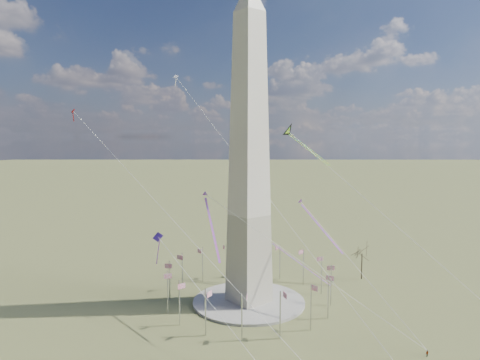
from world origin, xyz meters
TOP-DOWN VIEW (x-y plane):
  - ground at (0.00, 0.00)m, footprint 2000.00×2000.00m
  - plaza at (0.00, 0.00)m, footprint 36.00×36.00m
  - washington_monument at (0.00, 0.00)m, footprint 15.56×15.56m
  - flagpole_ring at (-0.00, -0.00)m, footprint 54.40×54.40m
  - tree_near at (47.64, -9.74)m, footprint 8.37×8.37m
  - person_centre at (11.10, -53.49)m, footprint 1.01×0.73m
  - kite_delta_black at (31.53, 12.33)m, footprint 9.62×19.18m
  - kite_diamond_purple at (-26.65, 10.50)m, footprint 2.25×3.26m
  - kite_streamer_left at (14.07, -14.87)m, footprint 4.22×20.00m
  - kite_streamer_mid at (-15.42, -0.12)m, footprint 11.55×21.89m
  - kite_streamer_right at (25.83, 5.78)m, footprint 13.41×21.76m
  - kite_small_red at (-40.07, 39.93)m, footprint 1.25×1.90m
  - kite_small_white at (3.96, 49.35)m, footprint 1.69×1.54m

SIDE VIEW (x-z plane):
  - ground at x=0.00m, z-range 0.00..0.00m
  - plaza at x=0.00m, z-range 0.00..0.80m
  - person_centre at x=11.10m, z-range 0.00..1.59m
  - flagpole_ring at x=0.00m, z-range 0.77..13.77m
  - kite_streamer_right at x=25.83m, z-range 0.93..17.63m
  - tree_near at x=47.64m, z-range 3.12..17.77m
  - kite_diamond_purple at x=-26.65m, z-range 17.79..27.70m
  - kite_streamer_left at x=14.07m, z-range 20.85..34.62m
  - kite_streamer_mid at x=-15.42m, z-range 22.21..38.46m
  - washington_monument at x=0.00m, z-range -2.05..97.95m
  - kite_delta_black at x=31.53m, z-range 46.79..62.42m
  - kite_small_red at x=-40.07m, z-range 59.06..63.19m
  - kite_small_white at x=3.96m, z-range 74.42..79.08m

